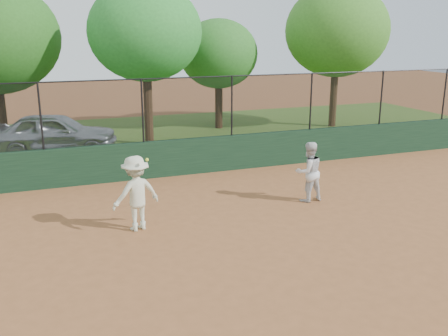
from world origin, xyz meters
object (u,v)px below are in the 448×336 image
object	(u,v)px
player_main	(136,193)
tree_4	(337,31)
player_second	(309,172)
tree_2	(145,32)
parked_car	(55,133)
tree_3	(219,54)

from	to	relation	value
player_main	tree_4	bearing A→B (deg)	40.33
player_second	tree_2	world-z (taller)	tree_2
parked_car	tree_4	size ratio (longest dim) A/B	0.68
tree_4	player_second	bearing A→B (deg)	-125.61
tree_2	player_second	bearing A→B (deg)	-73.56
player_main	tree_2	size ratio (longest dim) A/B	0.28
tree_4	tree_3	bearing A→B (deg)	164.39
parked_car	tree_2	bearing A→B (deg)	-71.02
tree_3	parked_car	bearing A→B (deg)	-161.06
parked_car	tree_2	size ratio (longest dim) A/B	0.71
parked_car	tree_4	bearing A→B (deg)	-71.01
parked_car	player_main	size ratio (longest dim) A/B	2.52
player_second	tree_4	xyz separation A→B (m)	(6.84, 9.55, 3.76)
parked_car	player_second	bearing A→B (deg)	-128.95
player_main	tree_2	distance (m)	10.11
player_second	tree_3	distance (m)	11.48
parked_car	tree_4	distance (m)	13.76
player_second	player_main	world-z (taller)	player_main
player_second	tree_4	world-z (taller)	tree_4
player_main	tree_4	distance (m)	15.80
parked_car	tree_3	bearing A→B (deg)	-56.92
parked_car	player_main	bearing A→B (deg)	-156.49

